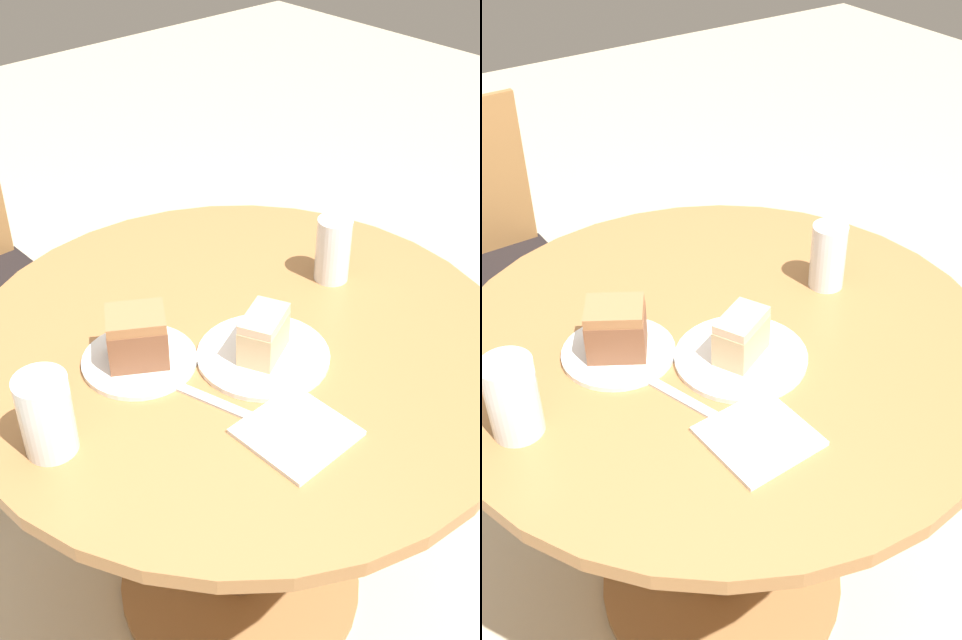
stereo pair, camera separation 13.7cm
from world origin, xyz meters
TOP-DOWN VIEW (x-y plane):
  - ground_plane at (0.00, 0.00)m, footprint 8.00×8.00m
  - table at (0.00, 0.00)m, footprint 1.04×1.04m
  - plate_near at (-0.01, -0.07)m, footprint 0.24×0.24m
  - plate_far at (-0.18, 0.06)m, footprint 0.21×0.21m
  - cake_slice_near at (-0.01, -0.07)m, footprint 0.12×0.10m
  - cake_slice_far at (-0.18, 0.06)m, footprint 0.13×0.13m
  - glass_lemonade at (0.27, 0.02)m, footprint 0.07×0.07m
  - glass_water at (-0.40, -0.01)m, footprint 0.08×0.08m
  - napkin_stack at (-0.10, -0.25)m, footprint 0.16×0.16m
  - fork at (-0.15, -0.10)m, footprint 0.07×0.18m

SIDE VIEW (x-z plane):
  - ground_plane at x=0.00m, z-range 0.00..0.00m
  - table at x=0.00m, z-range 0.17..0.94m
  - fork at x=-0.15m, z-range 0.77..0.77m
  - napkin_stack at x=-0.10m, z-range 0.77..0.77m
  - plate_near at x=-0.01m, z-range 0.77..0.78m
  - plate_far at x=-0.18m, z-range 0.77..0.78m
  - cake_slice_near at x=-0.01m, z-range 0.78..0.86m
  - cake_slice_far at x=-0.18m, z-range 0.78..0.87m
  - glass_water at x=-0.40m, z-range 0.76..0.90m
  - glass_lemonade at x=0.27m, z-range 0.76..0.89m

